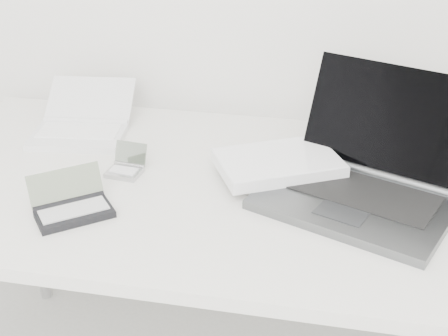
% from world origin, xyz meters
% --- Properties ---
extents(desk, '(1.60, 0.80, 0.73)m').
position_xyz_m(desk, '(0.00, 1.55, 0.68)').
color(desk, white).
rests_on(desk, ground).
extents(laptop_large, '(0.61, 0.49, 0.25)m').
position_xyz_m(laptop_large, '(0.22, 1.57, 0.77)').
color(laptop_large, '#56595B').
rests_on(laptop_large, desk).
extents(netbook_open_white, '(0.27, 0.32, 0.10)m').
position_xyz_m(netbook_open_white, '(-0.47, 1.75, 0.75)').
color(netbook_open_white, white).
rests_on(netbook_open_white, desk).
extents(pda_silver, '(0.09, 0.09, 0.06)m').
position_xyz_m(pda_silver, '(-0.28, 1.55, 0.74)').
color(pda_silver, '#B8B8BD').
rests_on(pda_silver, desk).
extents(palmtop_charcoal, '(0.19, 0.19, 0.08)m').
position_xyz_m(palmtop_charcoal, '(-0.32, 1.36, 0.75)').
color(palmtop_charcoal, black).
rests_on(palmtop_charcoal, desk).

